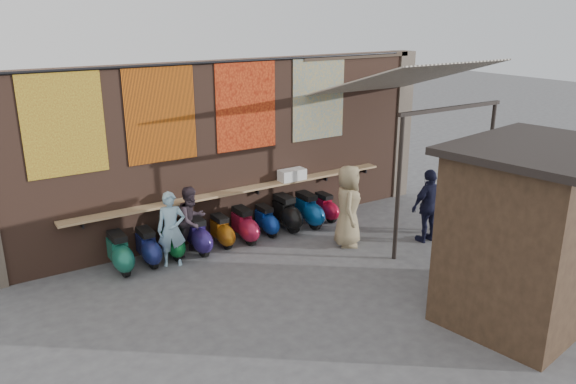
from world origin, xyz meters
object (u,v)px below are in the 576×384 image
at_px(shelf_box, 292,175).
at_px(diner_right, 192,220).
at_px(scooter_stool_1, 148,247).
at_px(scooter_stool_7, 286,213).
at_px(shopper_grey, 484,199).
at_px(scooter_stool_6, 266,221).
at_px(scooter_stool_9, 326,207).
at_px(shopper_navy, 429,206).
at_px(scooter_stool_4, 222,231).
at_px(diner_left, 171,229).
at_px(scooter_stool_0, 120,253).
at_px(market_stall, 530,237).
at_px(shopper_tan, 348,206).
at_px(scooter_stool_3, 198,236).
at_px(scooter_stool_2, 172,241).
at_px(scooter_stool_5, 244,225).
at_px(scooter_stool_8, 308,210).

height_order(shelf_box, diner_right, diner_right).
relative_size(scooter_stool_1, scooter_stool_7, 0.90).
bearing_deg(shopper_grey, scooter_stool_1, 6.24).
xyz_separation_m(scooter_stool_6, scooter_stool_9, (1.73, -0.00, -0.00)).
relative_size(scooter_stool_7, shopper_navy, 0.52).
distance_m(scooter_stool_4, diner_right, 0.81).
relative_size(scooter_stool_1, scooter_stool_4, 1.08).
distance_m(scooter_stool_1, scooter_stool_6, 2.88).
distance_m(shelf_box, shopper_grey, 4.51).
distance_m(diner_left, shopper_grey, 7.12).
distance_m(scooter_stool_0, market_stall, 7.64).
bearing_deg(scooter_stool_9, shopper_tan, -108.96).
distance_m(scooter_stool_1, scooter_stool_3, 1.10).
relative_size(scooter_stool_4, diner_left, 0.46).
bearing_deg(scooter_stool_4, scooter_stool_6, 2.31).
relative_size(scooter_stool_0, scooter_stool_9, 1.18).
xyz_separation_m(scooter_stool_1, scooter_stool_4, (1.70, 0.02, -0.03)).
relative_size(scooter_stool_2, scooter_stool_4, 1.02).
xyz_separation_m(scooter_stool_9, shopper_navy, (1.15, -2.32, 0.51)).
relative_size(scooter_stool_9, shopper_grey, 0.41).
height_order(scooter_stool_0, diner_right, diner_right).
distance_m(diner_left, market_stall, 6.73).
height_order(diner_right, market_stall, market_stall).
bearing_deg(shopper_navy, scooter_stool_5, -31.42).
xyz_separation_m(scooter_stool_1, shopper_grey, (7.14, -2.65, 0.50)).
xyz_separation_m(scooter_stool_7, scooter_stool_9, (1.17, -0.00, -0.08)).
bearing_deg(scooter_stool_8, scooter_stool_0, -179.93).
relative_size(scooter_stool_2, diner_left, 0.48).
bearing_deg(shopper_grey, scooter_stool_0, 7.85).
bearing_deg(diner_right, scooter_stool_8, -21.37).
height_order(scooter_stool_0, scooter_stool_3, scooter_stool_0).
distance_m(scooter_stool_4, shopper_navy, 4.68).
bearing_deg(shelf_box, scooter_stool_1, -175.14).
bearing_deg(scooter_stool_4, diner_right, -179.81).
height_order(scooter_stool_3, scooter_stool_9, scooter_stool_3).
bearing_deg(scooter_stool_2, shelf_box, 4.44).
bearing_deg(scooter_stool_2, diner_left, -109.75).
relative_size(scooter_stool_0, scooter_stool_4, 1.15).
relative_size(shelf_box, scooter_stool_2, 0.88).
bearing_deg(scooter_stool_3, market_stall, -56.85).
relative_size(shelf_box, scooter_stool_4, 0.90).
relative_size(scooter_stool_4, shopper_tan, 0.40).
bearing_deg(scooter_stool_0, scooter_stool_4, 1.22).
height_order(scooter_stool_7, scooter_stool_8, scooter_stool_7).
bearing_deg(shopper_grey, scooter_stool_4, 0.42).
relative_size(scooter_stool_4, shopper_grey, 0.42).
distance_m(scooter_stool_4, scooter_stool_5, 0.55).
bearing_deg(shopper_grey, scooter_stool_6, -5.96).
bearing_deg(scooter_stool_8, shopper_tan, -86.97).
distance_m(scooter_stool_7, diner_left, 3.07).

